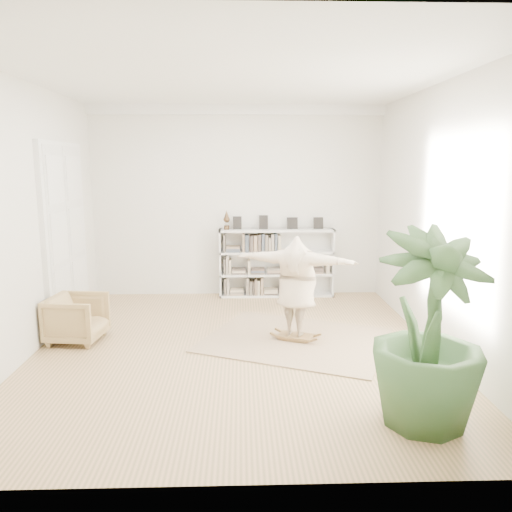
{
  "coord_description": "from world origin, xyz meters",
  "views": [
    {
      "loc": [
        0.05,
        -6.58,
        2.53
      ],
      "look_at": [
        0.28,
        0.4,
        1.23
      ],
      "focal_mm": 35.0,
      "sensor_mm": 36.0,
      "label": 1
    }
  ],
  "objects_px": {
    "bookshelf": "(276,263)",
    "armchair": "(77,318)",
    "houseplant": "(428,329)",
    "rocker_board": "(296,336)",
    "person": "(296,284)"
  },
  "relations": [
    {
      "from": "bookshelf",
      "to": "houseplant",
      "type": "distance_m",
      "value": 5.04
    },
    {
      "from": "bookshelf",
      "to": "armchair",
      "type": "xyz_separation_m",
      "value": [
        -3.04,
        -2.44,
        -0.3
      ]
    },
    {
      "from": "rocker_board",
      "to": "person",
      "type": "bearing_deg",
      "value": -129.78
    },
    {
      "from": "armchair",
      "to": "rocker_board",
      "type": "height_order",
      "value": "armchair"
    },
    {
      "from": "rocker_board",
      "to": "person",
      "type": "relative_size",
      "value": 0.32
    },
    {
      "from": "rocker_board",
      "to": "person",
      "type": "distance_m",
      "value": 0.78
    },
    {
      "from": "bookshelf",
      "to": "armchair",
      "type": "bearing_deg",
      "value": -141.28
    },
    {
      "from": "bookshelf",
      "to": "rocker_board",
      "type": "bearing_deg",
      "value": -87.59
    },
    {
      "from": "person",
      "to": "bookshelf",
      "type": "bearing_deg",
      "value": -63.94
    },
    {
      "from": "rocker_board",
      "to": "houseplant",
      "type": "xyz_separation_m",
      "value": [
        1.0,
        -2.37,
        0.9
      ]
    },
    {
      "from": "bookshelf",
      "to": "rocker_board",
      "type": "distance_m",
      "value": 2.59
    },
    {
      "from": "armchair",
      "to": "houseplant",
      "type": "relative_size",
      "value": 0.39
    },
    {
      "from": "person",
      "to": "armchair",
      "type": "bearing_deg",
      "value": 22.06
    },
    {
      "from": "rocker_board",
      "to": "houseplant",
      "type": "relative_size",
      "value": 0.29
    },
    {
      "from": "houseplant",
      "to": "rocker_board",
      "type": "bearing_deg",
      "value": 112.76
    }
  ]
}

